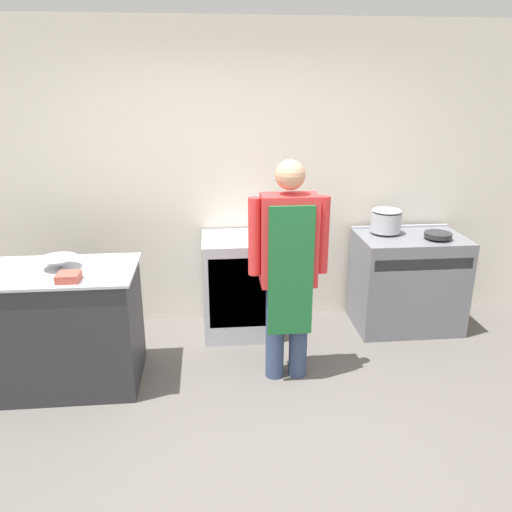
{
  "coord_description": "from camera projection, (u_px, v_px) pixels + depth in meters",
  "views": [
    {
      "loc": [
        -0.29,
        -2.46,
        2.15
      ],
      "look_at": [
        0.05,
        1.1,
        0.92
      ],
      "focal_mm": 35.0,
      "sensor_mm": 36.0,
      "label": 1
    }
  ],
  "objects": [
    {
      "name": "ground_plane",
      "position": [
        265.0,
        457.0,
        3.05
      ],
      "size": [
        14.0,
        14.0,
        0.0
      ],
      "primitive_type": "plane",
      "color": "#5B5651"
    },
    {
      "name": "saute_pan",
      "position": [
        438.0,
        235.0,
        4.35
      ],
      "size": [
        0.24,
        0.24,
        0.04
      ],
      "color": "#262628",
      "rests_on": "stove"
    },
    {
      "name": "person_cook",
      "position": [
        288.0,
        262.0,
        3.6
      ],
      "size": [
        0.58,
        0.24,
        1.68
      ],
      "color": "#38476B",
      "rests_on": "ground_plane"
    },
    {
      "name": "plastic_tub",
      "position": [
        68.0,
        277.0,
        3.33
      ],
      "size": [
        0.15,
        0.15,
        0.06
      ],
      "color": "#B24C3F",
      "rests_on": "prep_counter"
    },
    {
      "name": "stock_pot",
      "position": [
        386.0,
        220.0,
        4.49
      ],
      "size": [
        0.27,
        0.27,
        0.22
      ],
      "color": "#B2B5BC",
      "rests_on": "stove"
    },
    {
      "name": "stove",
      "position": [
        407.0,
        282.0,
        4.59
      ],
      "size": [
        0.94,
        0.62,
        0.9
      ],
      "color": "slate",
      "rests_on": "ground_plane"
    },
    {
      "name": "fridge_unit",
      "position": [
        239.0,
        285.0,
        4.48
      ],
      "size": [
        0.63,
        0.6,
        0.89
      ],
      "color": "silver",
      "rests_on": "ground_plane"
    },
    {
      "name": "prep_counter",
      "position": [
        62.0,
        328.0,
        3.68
      ],
      "size": [
        1.13,
        0.69,
        0.91
      ],
      "color": "#2D2D33",
      "rests_on": "ground_plane"
    },
    {
      "name": "mixing_bowl",
      "position": [
        59.0,
        263.0,
        3.56
      ],
      "size": [
        0.27,
        0.27,
        0.08
      ],
      "color": "#B2B5BC",
      "rests_on": "prep_counter"
    },
    {
      "name": "wall_back",
      "position": [
        241.0,
        179.0,
        4.52
      ],
      "size": [
        8.0,
        0.05,
        2.7
      ],
      "color": "silver",
      "rests_on": "ground_plane"
    }
  ]
}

